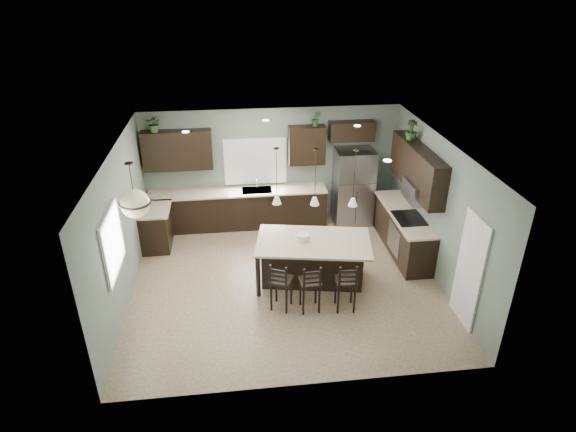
{
  "coord_description": "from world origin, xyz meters",
  "views": [
    {
      "loc": [
        -0.9,
        -7.98,
        5.56
      ],
      "look_at": [
        0.1,
        0.4,
        1.25
      ],
      "focal_mm": 30.0,
      "sensor_mm": 36.0,
      "label": 1
    }
  ],
  "objects_px": {
    "bar_stool_left": "(281,285)",
    "bar_stool_center": "(310,287)",
    "kitchen_island": "(313,261)",
    "serving_dish": "(303,238)",
    "refrigerator": "(353,187)",
    "plant_back_left": "(154,123)",
    "bar_stool_right": "(346,285)"
  },
  "relations": [
    {
      "from": "bar_stool_left",
      "to": "bar_stool_center",
      "type": "relative_size",
      "value": 1.0
    },
    {
      "from": "kitchen_island",
      "to": "serving_dish",
      "type": "distance_m",
      "value": 0.57
    },
    {
      "from": "kitchen_island",
      "to": "refrigerator",
      "type": "bearing_deg",
      "value": 70.97
    },
    {
      "from": "serving_dish",
      "to": "plant_back_left",
      "type": "xyz_separation_m",
      "value": [
        -2.93,
        2.59,
        1.6
      ]
    },
    {
      "from": "bar_stool_right",
      "to": "kitchen_island",
      "type": "bearing_deg",
      "value": 118.35
    },
    {
      "from": "refrigerator",
      "to": "serving_dish",
      "type": "bearing_deg",
      "value": -123.12
    },
    {
      "from": "serving_dish",
      "to": "bar_stool_center",
      "type": "relative_size",
      "value": 0.24
    },
    {
      "from": "bar_stool_left",
      "to": "plant_back_left",
      "type": "distance_m",
      "value": 4.67
    },
    {
      "from": "serving_dish",
      "to": "bar_stool_right",
      "type": "xyz_separation_m",
      "value": [
        0.64,
        -0.97,
        -0.49
      ]
    },
    {
      "from": "bar_stool_right",
      "to": "bar_stool_left",
      "type": "bearing_deg",
      "value": 175.06
    },
    {
      "from": "kitchen_island",
      "to": "plant_back_left",
      "type": "bearing_deg",
      "value": 150.26
    },
    {
      "from": "bar_stool_left",
      "to": "bar_stool_center",
      "type": "xyz_separation_m",
      "value": [
        0.51,
        -0.11,
        -0.0
      ]
    },
    {
      "from": "serving_dish",
      "to": "bar_stool_right",
      "type": "bearing_deg",
      "value": -56.59
    },
    {
      "from": "plant_back_left",
      "to": "bar_stool_left",
      "type": "bearing_deg",
      "value": -54.6
    },
    {
      "from": "bar_stool_left",
      "to": "refrigerator",
      "type": "bearing_deg",
      "value": 81.36
    },
    {
      "from": "serving_dish",
      "to": "bar_stool_center",
      "type": "distance_m",
      "value": 1.04
    },
    {
      "from": "kitchen_island",
      "to": "bar_stool_center",
      "type": "relative_size",
      "value": 2.19
    },
    {
      "from": "refrigerator",
      "to": "serving_dish",
      "type": "xyz_separation_m",
      "value": [
        -1.58,
        -2.42,
        0.07
      ]
    },
    {
      "from": "bar_stool_left",
      "to": "plant_back_left",
      "type": "bearing_deg",
      "value": 149.73
    },
    {
      "from": "plant_back_left",
      "to": "kitchen_island",
      "type": "bearing_deg",
      "value": -40.08
    },
    {
      "from": "refrigerator",
      "to": "bar_stool_left",
      "type": "distance_m",
      "value": 3.87
    },
    {
      "from": "serving_dish",
      "to": "bar_stool_center",
      "type": "xyz_separation_m",
      "value": [
        -0.0,
        -0.92,
        -0.5
      ]
    },
    {
      "from": "kitchen_island",
      "to": "bar_stool_left",
      "type": "xyz_separation_m",
      "value": [
        -0.71,
        -0.77,
        0.04
      ]
    },
    {
      "from": "kitchen_island",
      "to": "bar_stool_center",
      "type": "bearing_deg",
      "value": -92.56
    },
    {
      "from": "plant_back_left",
      "to": "serving_dish",
      "type": "bearing_deg",
      "value": -41.53
    },
    {
      "from": "bar_stool_left",
      "to": "kitchen_island",
      "type": "bearing_deg",
      "value": 71.62
    },
    {
      "from": "serving_dish",
      "to": "bar_stool_right",
      "type": "relative_size",
      "value": 0.24
    },
    {
      "from": "kitchen_island",
      "to": "bar_stool_center",
      "type": "distance_m",
      "value": 0.9
    },
    {
      "from": "bar_stool_left",
      "to": "bar_stool_right",
      "type": "height_order",
      "value": "bar_stool_right"
    },
    {
      "from": "bar_stool_right",
      "to": "refrigerator",
      "type": "bearing_deg",
      "value": 77.46
    },
    {
      "from": "kitchen_island",
      "to": "serving_dish",
      "type": "bearing_deg",
      "value": 180.0
    },
    {
      "from": "bar_stool_center",
      "to": "bar_stool_right",
      "type": "relative_size",
      "value": 0.98
    }
  ]
}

